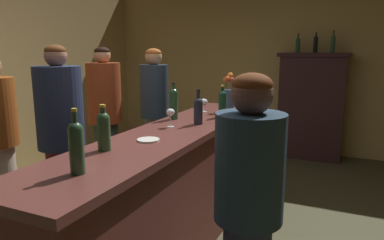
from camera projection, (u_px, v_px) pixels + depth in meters
name	position (u px, v px, depth m)	size (l,w,h in m)	color
floor	(149.00, 239.00, 3.11)	(8.80, 8.80, 0.00)	#424129
wall_back	(254.00, 66.00, 5.92)	(5.17, 0.12, 2.76)	tan
bar_counter	(173.00, 192.00, 2.82)	(0.60, 2.96, 1.02)	#582722
display_cabinet	(311.00, 104.00, 5.35)	(1.01, 0.45, 1.60)	#331D1F
wine_bottle_syrah	(174.00, 102.00, 3.13)	(0.07, 0.07, 0.33)	#22472B
wine_bottle_rose	(76.00, 145.00, 1.73)	(0.07, 0.07, 0.33)	#28492D
wine_bottle_malbec	(222.00, 102.00, 3.25)	(0.07, 0.07, 0.29)	#153D26
wine_bottle_merlot	(198.00, 109.00, 2.92)	(0.08, 0.08, 0.29)	#1F2332
wine_bottle_riesling	(104.00, 129.00, 2.14)	(0.08, 0.08, 0.28)	#274728
wine_glass_front	(170.00, 113.00, 2.81)	(0.07, 0.07, 0.15)	white
wine_glass_mid	(204.00, 103.00, 3.52)	(0.08, 0.08, 0.13)	white
flower_arrangement	(229.00, 96.00, 3.57)	(0.11, 0.13, 0.39)	#364E68
cheese_plate	(148.00, 140.00, 2.40)	(0.15, 0.15, 0.01)	white
display_bottle_left	(298.00, 44.00, 5.28)	(0.06, 0.06, 0.29)	#224D33
display_bottle_midleft	(316.00, 43.00, 5.18)	(0.06, 0.06, 0.31)	black
display_bottle_center	(333.00, 43.00, 5.08)	(0.06, 0.06, 0.31)	#295131
patron_near_entrance	(105.00, 116.00, 3.95)	(0.37, 0.37, 1.67)	#273729
patron_tall	(155.00, 109.00, 4.36)	(0.35, 0.35, 1.65)	gray
patron_by_cabinet	(62.00, 139.00, 2.89)	(0.37, 0.37, 1.67)	maroon
bartender	(248.00, 208.00, 1.80)	(0.35, 0.35, 1.52)	#282F4B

